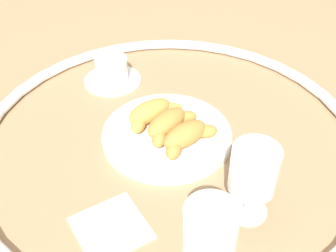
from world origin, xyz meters
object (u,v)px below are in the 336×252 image
object	(u,v)px
folded_napkin	(111,227)
croissant_large	(152,112)
croissant_small	(169,123)
pastry_plate	(168,133)
croissant_extra	(187,136)
juice_glass_left	(254,172)
juice_glass_right	(210,233)
coffee_cup_near	(111,71)

from	to	relation	value
folded_napkin	croissant_large	bearing A→B (deg)	-147.21
croissant_small	folded_napkin	bearing A→B (deg)	22.87
pastry_plate	croissant_extra	xyz separation A→B (m)	(0.00, 0.05, 0.03)
croissant_large	croissant_small	xyz separation A→B (m)	(0.00, 0.05, 0.00)
folded_napkin	croissant_extra	bearing A→B (deg)	-168.73
pastry_plate	croissant_large	bearing A→B (deg)	-91.07
juice_glass_left	folded_napkin	size ratio (longest dim) A/B	1.27
croissant_large	juice_glass_right	size ratio (longest dim) A/B	0.98
croissant_large	pastry_plate	bearing A→B (deg)	88.93
pastry_plate	juice_glass_left	bearing A→B (deg)	81.13
croissant_large	juice_glass_left	xyz separation A→B (m)	(0.04, 0.28, 0.06)
juice_glass_right	pastry_plate	bearing A→B (deg)	-123.41
croissant_small	pastry_plate	bearing A→B (deg)	-84.00
juice_glass_right	croissant_small	bearing A→B (deg)	-123.79
pastry_plate	coffee_cup_near	size ratio (longest dim) A/B	1.93
croissant_extra	pastry_plate	bearing A→B (deg)	-91.46
croissant_extra	folded_napkin	xyz separation A→B (m)	(0.22, 0.04, -0.04)
croissant_small	coffee_cup_near	size ratio (longest dim) A/B	1.00
coffee_cup_near	pastry_plate	bearing A→B (deg)	78.88
coffee_cup_near	juice_glass_right	world-z (taller)	juice_glass_right
croissant_extra	juice_glass_left	size ratio (longest dim) A/B	0.98
coffee_cup_near	croissant_small	bearing A→B (deg)	79.09
pastry_plate	croissant_small	world-z (taller)	croissant_small
croissant_extra	croissant_large	bearing A→B (deg)	-91.28
juice_glass_left	croissant_small	bearing A→B (deg)	-99.08
juice_glass_left	pastry_plate	bearing A→B (deg)	-98.87
croissant_extra	folded_napkin	distance (m)	0.23
croissant_large	juice_glass_right	xyz separation A→B (m)	(0.17, 0.30, 0.06)
croissant_large	folded_napkin	xyz separation A→B (m)	(0.22, 0.14, -0.04)
pastry_plate	juice_glass_left	distance (m)	0.25
juice_glass_left	folded_napkin	bearing A→B (deg)	-34.95
croissant_large	croissant_small	size ratio (longest dim) A/B	1.00
croissant_small	juice_glass_right	distance (m)	0.31
croissant_large	juice_glass_right	world-z (taller)	juice_glass_right
juice_glass_left	juice_glass_right	world-z (taller)	same
juice_glass_right	croissant_large	bearing A→B (deg)	-119.28
juice_glass_left	folded_napkin	world-z (taller)	juice_glass_left
croissant_small	folded_napkin	size ratio (longest dim) A/B	1.24
coffee_cup_near	juice_glass_right	bearing A→B (deg)	66.51
croissant_large	croissant_small	world-z (taller)	same
pastry_plate	croissant_extra	distance (m)	0.06
pastry_plate	juice_glass_right	bearing A→B (deg)	56.59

